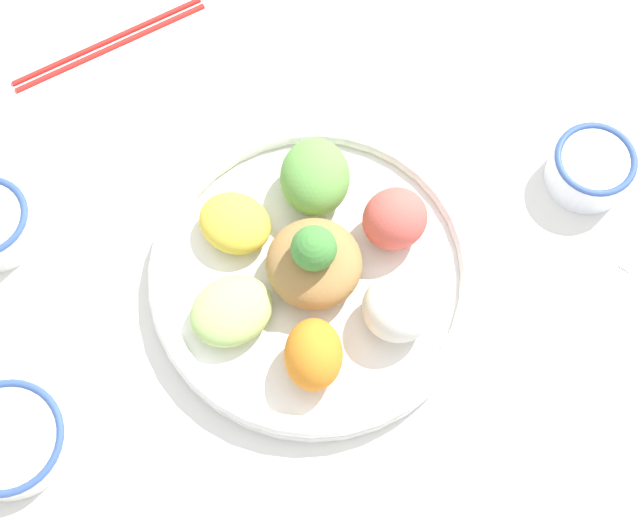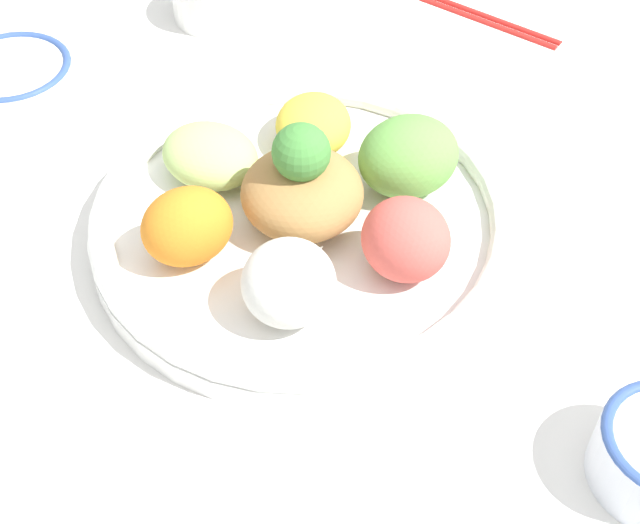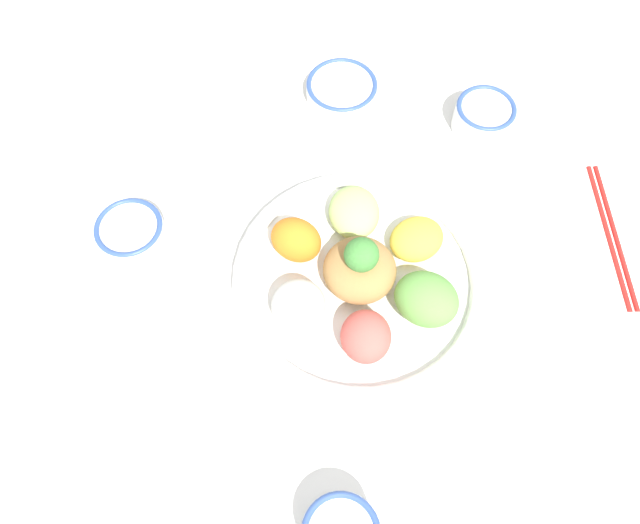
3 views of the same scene
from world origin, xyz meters
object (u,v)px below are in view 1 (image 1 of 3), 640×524
Objects in this scene: sauce_bowl_red at (591,167)px; sauce_bowl_dark at (9,439)px; salad_platter at (316,269)px; serving_spoon_main at (622,271)px; chopsticks_pair_near at (109,43)px.

sauce_bowl_red reaches higher than sauce_bowl_dark.
salad_platter is 0.31m from serving_spoon_main.
salad_platter reaches higher than sauce_bowl_dark.
chopsticks_pair_near is (0.32, -0.16, -0.02)m from salad_platter.
chopsticks_pair_near is at bearing 5.43° from sauce_bowl_red.
sauce_bowl_red is at bearing -135.02° from salad_platter.
sauce_bowl_dark is (0.41, 0.48, -0.01)m from sauce_bowl_red.
sauce_bowl_red is 0.78× the size of sauce_bowl_dark.
chopsticks_pair_near is at bearing 98.39° from serving_spoon_main.
chopsticks_pair_near is at bearing -26.95° from salad_platter.
salad_platter is at bearing 44.98° from sauce_bowl_red.
sauce_bowl_dark is (0.20, 0.26, -0.01)m from salad_platter.
serving_spoon_main is (-0.28, -0.13, -0.02)m from salad_platter.
salad_platter is 2.54× the size of serving_spoon_main.
serving_spoon_main is (-0.61, 0.03, -0.00)m from chopsticks_pair_near.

